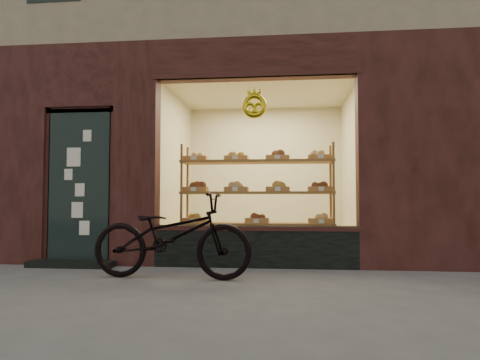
# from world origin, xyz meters

# --- Properties ---
(ground) EXTENTS (90.00, 90.00, 0.00)m
(ground) POSITION_xyz_m (0.00, 0.00, 0.00)
(ground) COLOR #565656
(display_shelf) EXTENTS (2.20, 0.45, 1.70)m
(display_shelf) POSITION_xyz_m (0.45, 2.55, 0.87)
(display_shelf) COLOR brown
(display_shelf) RESTS_ON ground
(bicycle) EXTENTS (1.89, 0.74, 0.97)m
(bicycle) POSITION_xyz_m (-0.45, 1.18, 0.49)
(bicycle) COLOR black
(bicycle) RESTS_ON ground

